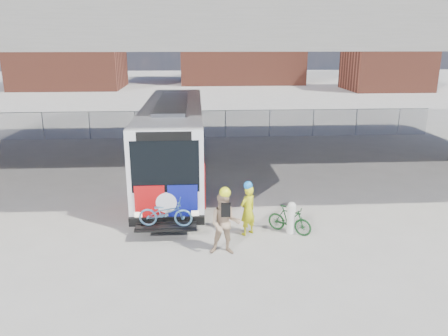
{
  "coord_description": "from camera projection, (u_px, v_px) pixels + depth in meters",
  "views": [
    {
      "loc": [
        -0.95,
        -16.93,
        6.32
      ],
      "look_at": [
        0.08,
        -0.88,
        1.6
      ],
      "focal_mm": 35.0,
      "sensor_mm": 36.0,
      "label": 1
    }
  ],
  "objects": [
    {
      "name": "cyclist_hivis",
      "position": [
        248.0,
        209.0,
        14.55
      ],
      "size": [
        0.75,
        0.7,
        1.88
      ],
      "rotation": [
        0.0,
        0.0,
        3.79
      ],
      "color": "yellow",
      "rests_on": "ground"
    },
    {
      "name": "bus",
      "position": [
        174.0,
        135.0,
        20.1
      ],
      "size": [
        2.67,
        12.95,
        3.69
      ],
      "color": "silver",
      "rests_on": "ground"
    },
    {
      "name": "bike_parked",
      "position": [
        290.0,
        220.0,
        14.76
      ],
      "size": [
        1.55,
        1.29,
        0.95
      ],
      "primitive_type": "imported",
      "rotation": [
        0.0,
        0.0,
        0.95
      ],
      "color": "#14401A",
      "rests_on": "ground"
    },
    {
      "name": "bollard",
      "position": [
        291.0,
        216.0,
        14.73
      ],
      "size": [
        0.29,
        0.29,
        1.12
      ],
      "color": "silver",
      "rests_on": "ground"
    },
    {
      "name": "chainlink_fence",
      "position": [
        211.0,
        116.0,
        29.13
      ],
      "size": [
        30.0,
        0.06,
        30.0
      ],
      "color": "gray",
      "rests_on": "ground"
    },
    {
      "name": "overpass",
      "position": [
        215.0,
        35.0,
        20.03
      ],
      "size": [
        40.0,
        16.0,
        7.95
      ],
      "color": "#605E59",
      "rests_on": "ground"
    },
    {
      "name": "brick_buildings",
      "position": [
        210.0,
        47.0,
        62.77
      ],
      "size": [
        54.0,
        22.0,
        12.0
      ],
      "color": "brown",
      "rests_on": "ground"
    },
    {
      "name": "cyclist_tan",
      "position": [
        225.0,
        223.0,
        13.18
      ],
      "size": [
        1.01,
        0.82,
        2.16
      ],
      "rotation": [
        0.0,
        0.0,
        -0.08
      ],
      "color": "tan",
      "rests_on": "ground"
    },
    {
      "name": "ground",
      "position": [
        221.0,
        199.0,
        18.04
      ],
      "size": [
        160.0,
        160.0,
        0.0
      ],
      "primitive_type": "plane",
      "color": "#9E9991",
      "rests_on": "ground"
    }
  ]
}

